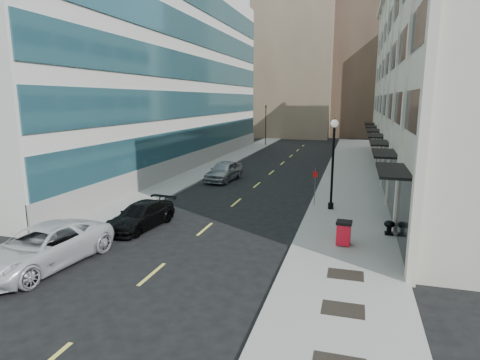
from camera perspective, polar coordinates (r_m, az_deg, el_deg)
The scene contains 20 objects.
ground at distance 15.62m, azimuth -16.03°, elevation -15.68°, with size 160.00×160.00×0.00m, color black.
sidewalk_right at distance 32.41m, azimuth 15.40°, elevation -1.33°, with size 5.00×80.00×0.15m, color gray.
sidewalk_left at distance 35.38m, azimuth -7.87°, elevation 0.03°, with size 3.00×80.00×0.15m, color gray.
building_right at distance 39.79m, azimuth 30.36°, elevation 12.78°, with size 15.30×46.50×18.25m.
building_left at distance 45.41m, azimuth -15.83°, elevation 14.79°, with size 16.14×46.00×20.00m.
skyline_tan_near at distance 80.81m, azimuth 8.06°, elevation 16.29°, with size 14.00×18.00×28.00m, color #897759.
skyline_brown at distance 84.25m, azimuth 17.05°, elevation 17.77°, with size 12.00×16.00×34.00m, color brown.
skyline_tan_far at distance 92.33m, azimuth 2.59°, elevation 13.90°, with size 12.00×14.00×22.00m, color #897759.
skyline_stone at distance 78.39m, azimuth 24.29°, elevation 12.64°, with size 10.00×14.00×20.00m, color beige.
grate_mid at distance 14.39m, azimuth 14.45°, elevation -17.38°, with size 1.40×1.00×0.01m, color black.
grate_far at distance 16.91m, azimuth 14.78°, elevation -12.87°, with size 1.40×1.00×0.01m, color black.
road_centerline at distance 30.48m, azimuth 1.07°, elevation -1.84°, with size 0.15×68.20×0.01m.
traffic_signal at distance 61.11m, azimuth 3.71°, elevation 10.20°, with size 0.66×0.66×6.98m.
car_white_van at distance 19.10m, azimuth -26.31°, elevation -8.55°, with size 2.88×6.24×1.74m, color silver.
car_black_pickup at distance 22.87m, azimuth -13.91°, elevation -4.93°, with size 1.94×4.78×1.39m, color black.
car_silver_sedan at distance 34.97m, azimuth -2.29°, elevation 1.30°, with size 2.02×5.02×1.71m, color gray.
trash_bin at distance 19.88m, azimuth 14.54°, elevation -7.19°, with size 0.76×0.83×1.17m.
lamppost at distance 25.56m, azimuth 13.09°, elevation 3.33°, with size 0.48×0.48×5.76m.
sign_post at distance 26.51m, azimuth 10.62°, elevation -0.29°, with size 0.28×0.13×2.42m.
urn_planter at distance 22.11m, azimuth 20.46°, elevation -6.15°, with size 0.53×0.53×0.74m.
Camera 1 is at (7.69, -11.66, 7.00)m, focal length 30.00 mm.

